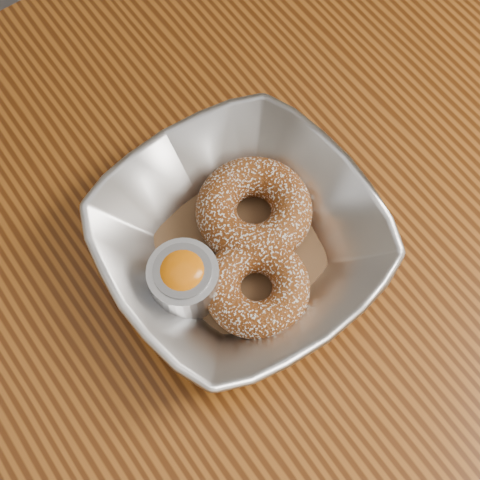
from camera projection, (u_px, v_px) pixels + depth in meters
ground_plane at (273, 403)px, 1.27m from camera, size 4.00×4.00×0.00m
table at (302, 293)px, 0.67m from camera, size 1.20×0.80×0.75m
serving_bowl at (240, 241)px, 0.55m from camera, size 0.23×0.23×0.06m
parchment at (240, 250)px, 0.57m from camera, size 0.20×0.20×0.00m
donut_back at (254, 210)px, 0.56m from camera, size 0.11×0.11×0.03m
donut_front at (256, 287)px, 0.54m from camera, size 0.11×0.11×0.03m
ramekin at (184, 280)px, 0.53m from camera, size 0.06×0.06×0.05m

